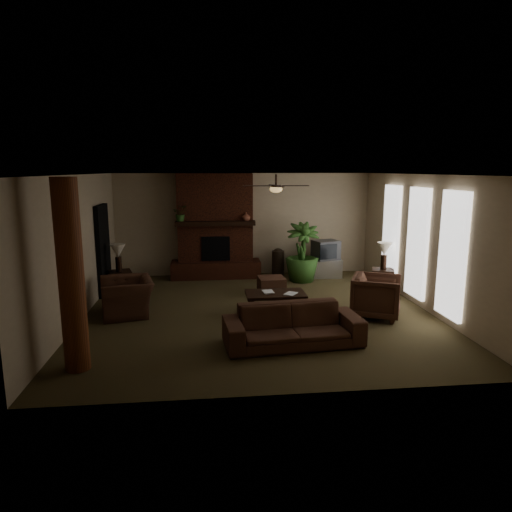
{
  "coord_description": "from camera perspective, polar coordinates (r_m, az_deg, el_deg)",
  "views": [
    {
      "loc": [
        -1.01,
        -8.86,
        2.9
      ],
      "look_at": [
        0.0,
        0.4,
        1.1
      ],
      "focal_mm": 31.57,
      "sensor_mm": 36.0,
      "label": 1
    }
  ],
  "objects": [
    {
      "name": "side_table_left",
      "position": [
        11.1,
        -16.78,
        -3.23
      ],
      "size": [
        0.62,
        0.62,
        0.55
      ],
      "primitive_type": "cube",
      "rotation": [
        0.0,
        0.0,
        0.29
      ],
      "color": "black",
      "rests_on": "ground"
    },
    {
      "name": "book_b",
      "position": [
        9.09,
        3.81,
        -3.9
      ],
      "size": [
        0.19,
        0.14,
        0.29
      ],
      "primitive_type": "imported",
      "rotation": [
        0.0,
        0.0,
        -0.62
      ],
      "color": "#999999",
      "rests_on": "coffee_table"
    },
    {
      "name": "doorway",
      "position": [
        11.09,
        -18.78,
        0.75
      ],
      "size": [
        0.1,
        1.0,
        2.1
      ],
      "primitive_type": "cube",
      "color": "black",
      "rests_on": "ground"
    },
    {
      "name": "windows",
      "position": [
        10.22,
        19.75,
        1.56
      ],
      "size": [
        0.08,
        3.65,
        2.35
      ],
      "color": "white",
      "rests_on": "ground"
    },
    {
      "name": "mantel_plant",
      "position": [
        11.96,
        -9.5,
        5.14
      ],
      "size": [
        0.41,
        0.45,
        0.33
      ],
      "primitive_type": "imported",
      "rotation": [
        0.0,
        0.0,
        -0.08
      ],
      "color": "#315823",
      "rests_on": "fireplace"
    },
    {
      "name": "room_shell",
      "position": [
        9.05,
        0.27,
        1.39
      ],
      "size": [
        7.0,
        7.0,
        7.0
      ],
      "color": "#4C4026",
      "rests_on": "ground"
    },
    {
      "name": "log_column",
      "position": [
        6.91,
        -22.38,
        -2.43
      ],
      "size": [
        0.36,
        0.36,
        2.8
      ],
      "primitive_type": "cylinder",
      "color": "brown",
      "rests_on": "ground"
    },
    {
      "name": "book_a",
      "position": [
        9.13,
        0.88,
        -3.82
      ],
      "size": [
        0.22,
        0.05,
        0.29
      ],
      "primitive_type": "imported",
      "rotation": [
        0.0,
        0.0,
        0.1
      ],
      "color": "#999999",
      "rests_on": "coffee_table"
    },
    {
      "name": "floor_vase",
      "position": [
        12.41,
        2.81,
        -0.55
      ],
      "size": [
        0.34,
        0.34,
        0.77
      ],
      "color": "#2D2219",
      "rests_on": "ground"
    },
    {
      "name": "fireplace",
      "position": [
        12.21,
        -5.17,
        2.67
      ],
      "size": [
        2.4,
        0.7,
        2.8
      ],
      "color": "#4F2315",
      "rests_on": "ground"
    },
    {
      "name": "coffee_table",
      "position": [
        9.21,
        2.47,
        -5.0
      ],
      "size": [
        1.2,
        0.7,
        0.43
      ],
      "color": "black",
      "rests_on": "ground"
    },
    {
      "name": "armchair_left",
      "position": [
        9.47,
        -16.04,
        -4.25
      ],
      "size": [
        0.97,
        1.26,
        0.98
      ],
      "primitive_type": "imported",
      "rotation": [
        0.0,
        0.0,
        -1.34
      ],
      "color": "#492D1F",
      "rests_on": "ground"
    },
    {
      "name": "side_table_right",
      "position": [
        11.24,
        15.72,
        -2.99
      ],
      "size": [
        0.64,
        0.64,
        0.55
      ],
      "primitive_type": "cube",
      "rotation": [
        0.0,
        0.0,
        -0.35
      ],
      "color": "black",
      "rests_on": "ground"
    },
    {
      "name": "lamp_left",
      "position": [
        10.9,
        -17.07,
        0.41
      ],
      "size": [
        0.46,
        0.46,
        0.65
      ],
      "color": "black",
      "rests_on": "side_table_left"
    },
    {
      "name": "ottoman",
      "position": [
        10.65,
        1.97,
        -3.76
      ],
      "size": [
        0.63,
        0.63,
        0.4
      ],
      "primitive_type": "cube",
      "rotation": [
        0.0,
        0.0,
        0.05
      ],
      "color": "#492D1F",
      "rests_on": "ground"
    },
    {
      "name": "ceiling_fan",
      "position": [
        9.28,
        2.55,
        8.64
      ],
      "size": [
        1.35,
        1.35,
        0.37
      ],
      "color": "black",
      "rests_on": "ceiling"
    },
    {
      "name": "floor_plant",
      "position": [
        11.85,
        5.83,
        -1.14
      ],
      "size": [
        0.9,
        1.56,
        0.86
      ],
      "primitive_type": "imported",
      "rotation": [
        0.0,
        0.0,
        -0.02
      ],
      "color": "#315823",
      "rests_on": "ground"
    },
    {
      "name": "sofa",
      "position": [
        7.59,
        4.71,
        -7.96
      ],
      "size": [
        2.34,
        0.88,
        0.89
      ],
      "primitive_type": "imported",
      "rotation": [
        0.0,
        0.0,
        0.09
      ],
      "color": "#492D1F",
      "rests_on": "ground"
    },
    {
      "name": "lamp_right",
      "position": [
        11.08,
        15.93,
        0.64
      ],
      "size": [
        0.45,
        0.45,
        0.65
      ],
      "color": "black",
      "rests_on": "side_table_right"
    },
    {
      "name": "tv",
      "position": [
        12.26,
        8.84,
        0.75
      ],
      "size": [
        0.77,
        0.69,
        0.52
      ],
      "color": "#3C3C3F",
      "rests_on": "tv_stand"
    },
    {
      "name": "tv_stand",
      "position": [
        12.43,
        8.75,
        -1.51
      ],
      "size": [
        0.88,
        0.56,
        0.5
      ],
      "primitive_type": "cube",
      "rotation": [
        0.0,
        0.0,
        -0.07
      ],
      "color": "#BBBCBE",
      "rests_on": "ground"
    },
    {
      "name": "armchair_right",
      "position": [
        9.26,
        15.01,
        -4.71
      ],
      "size": [
        1.14,
        1.17,
        0.93
      ],
      "primitive_type": "imported",
      "rotation": [
        0.0,
        0.0,
        1.14
      ],
      "color": "#492D1F",
      "rests_on": "ground"
    },
    {
      "name": "mantel_vase",
      "position": [
        11.93,
        -1.25,
        5.01
      ],
      "size": [
        0.27,
        0.28,
        0.22
      ],
      "primitive_type": "imported",
      "rotation": [
        0.0,
        0.0,
        0.28
      ],
      "color": "brown",
      "rests_on": "fireplace"
    }
  ]
}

